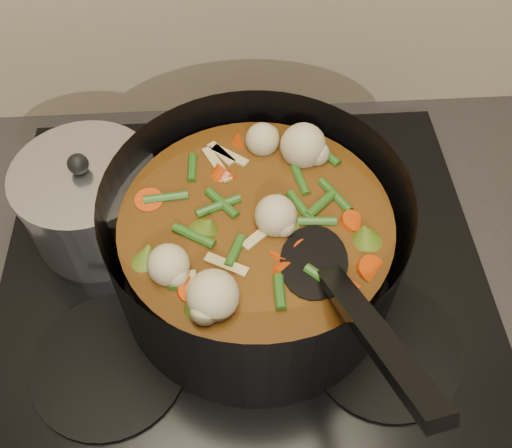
{
  "coord_description": "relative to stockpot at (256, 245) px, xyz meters",
  "views": [
    {
      "loc": [
        -0.01,
        1.53,
        1.56
      ],
      "look_at": [
        0.02,
        1.9,
        1.05
      ],
      "focal_mm": 40.0,
      "sensor_mm": 36.0,
      "label": 1
    }
  ],
  "objects": [
    {
      "name": "counter",
      "position": [
        -0.02,
        0.03,
        -0.55
      ],
      "size": [
        2.64,
        0.64,
        0.91
      ],
      "color": "brown",
      "rests_on": "ground"
    },
    {
      "name": "stovetop",
      "position": [
        -0.02,
        0.03,
        -0.09
      ],
      "size": [
        0.62,
        0.54,
        0.03
      ],
      "color": "black",
      "rests_on": "counter"
    },
    {
      "name": "stockpot",
      "position": [
        0.0,
        0.0,
        0.0
      ],
      "size": [
        0.34,
        0.44,
        0.25
      ],
      "rotation": [
        0.0,
        0.0,
        0.01
      ],
      "color": "black",
      "rests_on": "stovetop"
    },
    {
      "name": "saucepan",
      "position": [
        -0.2,
        0.09,
        -0.02
      ],
      "size": [
        0.18,
        0.18,
        0.14
      ],
      "rotation": [
        0.0,
        0.0,
        0.11
      ],
      "color": "silver",
      "rests_on": "stovetop"
    }
  ]
}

